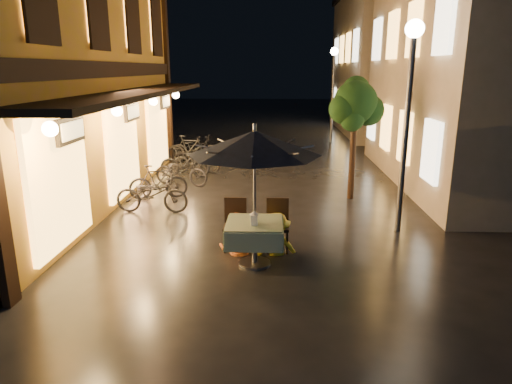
{
  "coord_description": "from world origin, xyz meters",
  "views": [
    {
      "loc": [
        0.37,
        -7.22,
        3.33
      ],
      "look_at": [
        0.05,
        0.79,
        1.15
      ],
      "focal_mm": 32.0,
      "sensor_mm": 36.0,
      "label": 1
    }
  ],
  "objects_px": {
    "patio_umbrella": "(255,143)",
    "person_orange": "(237,214)",
    "cafe_table": "(255,233)",
    "bicycle_0": "(152,194)",
    "table_lantern": "(254,217)",
    "streetlamp_near": "(409,90)",
    "person_yellow": "(276,214)"
  },
  "relations": [
    {
      "from": "person_orange",
      "to": "person_yellow",
      "type": "bearing_deg",
      "value": -176.49
    },
    {
      "from": "cafe_table",
      "to": "table_lantern",
      "type": "distance_m",
      "value": 0.36
    },
    {
      "from": "patio_umbrella",
      "to": "table_lantern",
      "type": "xyz_separation_m",
      "value": [
        0.0,
        -0.15,
        -1.23
      ]
    },
    {
      "from": "table_lantern",
      "to": "bicycle_0",
      "type": "distance_m",
      "value": 4.0
    },
    {
      "from": "person_orange",
      "to": "patio_umbrella",
      "type": "bearing_deg",
      "value": 127.74
    },
    {
      "from": "streetlamp_near",
      "to": "person_yellow",
      "type": "distance_m",
      "value": 3.61
    },
    {
      "from": "person_orange",
      "to": "person_yellow",
      "type": "xyz_separation_m",
      "value": [
        0.72,
        -0.04,
        0.0
      ]
    },
    {
      "from": "cafe_table",
      "to": "person_orange",
      "type": "xyz_separation_m",
      "value": [
        -0.34,
        0.57,
        0.16
      ]
    },
    {
      "from": "table_lantern",
      "to": "bicycle_0",
      "type": "xyz_separation_m",
      "value": [
        -2.56,
        3.04,
        -0.47
      ]
    },
    {
      "from": "person_yellow",
      "to": "person_orange",
      "type": "bearing_deg",
      "value": -15.6
    },
    {
      "from": "cafe_table",
      "to": "bicycle_0",
      "type": "bearing_deg",
      "value": 131.6
    },
    {
      "from": "bicycle_0",
      "to": "person_orange",
      "type": "bearing_deg",
      "value": -136.12
    },
    {
      "from": "streetlamp_near",
      "to": "person_orange",
      "type": "relative_size",
      "value": 2.84
    },
    {
      "from": "cafe_table",
      "to": "table_lantern",
      "type": "relative_size",
      "value": 3.96
    },
    {
      "from": "table_lantern",
      "to": "streetlamp_near",
      "type": "bearing_deg",
      "value": 33.59
    },
    {
      "from": "table_lantern",
      "to": "person_orange",
      "type": "bearing_deg",
      "value": 115.62
    },
    {
      "from": "streetlamp_near",
      "to": "cafe_table",
      "type": "xyz_separation_m",
      "value": [
        -2.95,
        -1.81,
        -2.33
      ]
    },
    {
      "from": "patio_umbrella",
      "to": "bicycle_0",
      "type": "relative_size",
      "value": 1.44
    },
    {
      "from": "cafe_table",
      "to": "table_lantern",
      "type": "xyz_separation_m",
      "value": [
        0.0,
        -0.15,
        0.33
      ]
    },
    {
      "from": "patio_umbrella",
      "to": "bicycle_0",
      "type": "distance_m",
      "value": 4.22
    },
    {
      "from": "cafe_table",
      "to": "bicycle_0",
      "type": "relative_size",
      "value": 0.58
    },
    {
      "from": "streetlamp_near",
      "to": "bicycle_0",
      "type": "relative_size",
      "value": 2.47
    },
    {
      "from": "patio_umbrella",
      "to": "cafe_table",
      "type": "bearing_deg",
      "value": 97.13
    },
    {
      "from": "streetlamp_near",
      "to": "person_orange",
      "type": "xyz_separation_m",
      "value": [
        -3.3,
        -1.24,
        -2.17
      ]
    },
    {
      "from": "streetlamp_near",
      "to": "table_lantern",
      "type": "distance_m",
      "value": 4.07
    },
    {
      "from": "patio_umbrella",
      "to": "table_lantern",
      "type": "height_order",
      "value": "patio_umbrella"
    },
    {
      "from": "cafe_table",
      "to": "table_lantern",
      "type": "height_order",
      "value": "table_lantern"
    },
    {
      "from": "streetlamp_near",
      "to": "bicycle_0",
      "type": "height_order",
      "value": "streetlamp_near"
    },
    {
      "from": "patio_umbrella",
      "to": "person_orange",
      "type": "distance_m",
      "value": 1.55
    },
    {
      "from": "patio_umbrella",
      "to": "streetlamp_near",
      "type": "bearing_deg",
      "value": 31.52
    },
    {
      "from": "person_yellow",
      "to": "cafe_table",
      "type": "bearing_deg",
      "value": 42.41
    },
    {
      "from": "streetlamp_near",
      "to": "cafe_table",
      "type": "bearing_deg",
      "value": -148.48
    }
  ]
}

